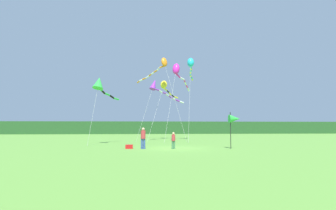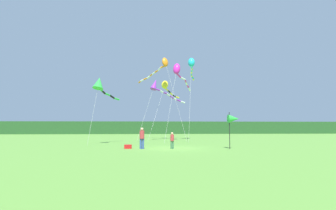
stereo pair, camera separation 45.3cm
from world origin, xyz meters
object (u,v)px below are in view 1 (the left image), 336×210
(kite_magenta, at_px, (178,72))
(person_child, at_px, (173,140))
(cooler_box, at_px, (129,147))
(kite_yellow, at_px, (165,86))
(kite_green, at_px, (100,84))
(kite_cyan, at_px, (191,64))
(banner_flag_pole, at_px, (234,119))
(kite_orange, at_px, (160,66))
(kite_purple, at_px, (157,87))
(person_adult, at_px, (143,137))

(kite_magenta, bearing_deg, person_child, -99.18)
(person_child, xyz_separation_m, cooler_box, (-3.60, 0.49, -0.59))
(cooler_box, xyz_separation_m, kite_yellow, (4.24, 16.10, 7.44))
(kite_green, bearing_deg, kite_cyan, 31.90)
(kite_green, xyz_separation_m, kite_magenta, (8.86, 5.80, 2.62))
(person_child, bearing_deg, kite_cyan, 73.64)
(cooler_box, relative_size, kite_cyan, 0.06)
(banner_flag_pole, xyz_separation_m, kite_magenta, (-3.07, 12.38, 6.35))
(kite_orange, bearing_deg, banner_flag_pole, -71.09)
(kite_magenta, bearing_deg, kite_cyan, 24.92)
(cooler_box, xyz_separation_m, kite_green, (-3.33, 5.64, 5.99))
(person_child, distance_m, kite_orange, 17.29)
(kite_purple, bearing_deg, person_child, -87.51)
(cooler_box, xyz_separation_m, kite_cyan, (7.35, 12.29, 9.80))
(kite_green, distance_m, kite_yellow, 12.99)
(cooler_box, relative_size, kite_green, 0.09)
(person_adult, xyz_separation_m, kite_yellow, (3.11, 16.41, 6.64))
(kite_yellow, bearing_deg, banner_flag_pole, -75.68)
(person_child, relative_size, cooler_box, 2.25)
(person_adult, bearing_deg, kite_cyan, 63.75)
(person_adult, distance_m, kite_cyan, 16.68)
(banner_flag_pole, height_order, kite_cyan, kite_cyan)
(person_adult, relative_size, kite_purple, 0.21)
(kite_yellow, relative_size, kite_cyan, 0.78)
(banner_flag_pole, bearing_deg, kite_purple, 111.90)
(banner_flag_pole, bearing_deg, cooler_box, 173.77)
(kite_purple, bearing_deg, kite_orange, 69.18)
(person_adult, bearing_deg, kite_orange, 80.88)
(kite_magenta, xyz_separation_m, kite_yellow, (-1.28, 4.66, -1.17))
(person_child, distance_m, kite_purple, 14.82)
(kite_yellow, bearing_deg, kite_cyan, -50.82)
(banner_flag_pole, bearing_deg, kite_yellow, 104.32)
(person_child, height_order, cooler_box, person_child)
(kite_yellow, distance_m, kite_cyan, 5.45)
(kite_cyan, bearing_deg, kite_magenta, -155.08)
(cooler_box, bearing_deg, kite_green, 120.57)
(kite_cyan, height_order, kite_purple, kite_cyan)
(kite_yellow, height_order, kite_purple, kite_yellow)
(banner_flag_pole, distance_m, kite_purple, 15.64)
(kite_orange, bearing_deg, kite_purple, -110.82)
(person_child, xyz_separation_m, banner_flag_pole, (4.99, -0.45, 1.67))
(banner_flag_pole, distance_m, kite_cyan, 15.28)
(person_child, bearing_deg, banner_flag_pole, -5.15)
(cooler_box, bearing_deg, person_adult, -15.26)
(cooler_box, bearing_deg, kite_purple, 76.89)
(cooler_box, relative_size, kite_yellow, 0.07)
(person_adult, bearing_deg, kite_magenta, 69.52)
(banner_flag_pole, xyz_separation_m, kite_green, (-11.92, 6.58, 3.73))
(cooler_box, relative_size, kite_orange, 0.05)
(banner_flag_pole, relative_size, kite_magenta, 0.30)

